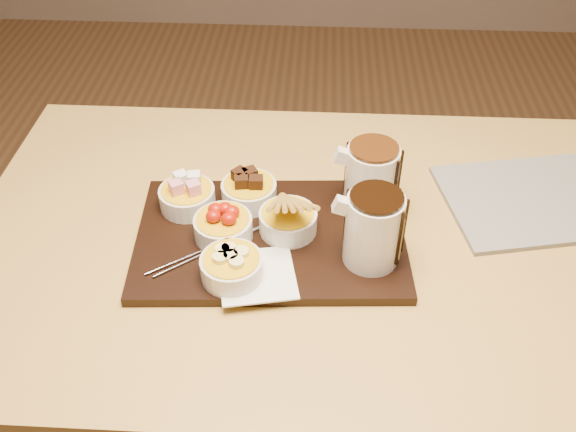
# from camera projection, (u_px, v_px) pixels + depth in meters

# --- Properties ---
(dining_table) EXTENTS (1.20, 0.80, 0.75)m
(dining_table) POSITION_uv_depth(u_px,v_px,m) (303.00, 271.00, 1.20)
(dining_table) COLOR #BE9746
(dining_table) RESTS_ON ground
(serving_board) EXTENTS (0.48, 0.33, 0.02)m
(serving_board) POSITION_uv_depth(u_px,v_px,m) (271.00, 238.00, 1.11)
(serving_board) COLOR black
(serving_board) RESTS_ON dining_table
(napkin) EXTENTS (0.14, 0.14, 0.00)m
(napkin) POSITION_uv_depth(u_px,v_px,m) (257.00, 275.00, 1.03)
(napkin) COLOR white
(napkin) RESTS_ON serving_board
(bowl_marshmallows) EXTENTS (0.10, 0.10, 0.04)m
(bowl_marshmallows) POSITION_uv_depth(u_px,v_px,m) (187.00, 198.00, 1.15)
(bowl_marshmallows) COLOR silver
(bowl_marshmallows) RESTS_ON serving_board
(bowl_cake) EXTENTS (0.10, 0.10, 0.04)m
(bowl_cake) POSITION_uv_depth(u_px,v_px,m) (249.00, 193.00, 1.16)
(bowl_cake) COLOR silver
(bowl_cake) RESTS_ON serving_board
(bowl_strawberries) EXTENTS (0.10, 0.10, 0.04)m
(bowl_strawberries) POSITION_uv_depth(u_px,v_px,m) (223.00, 228.00, 1.09)
(bowl_strawberries) COLOR silver
(bowl_strawberries) RESTS_ON serving_board
(bowl_biscotti) EXTENTS (0.10, 0.10, 0.04)m
(bowl_biscotti) POSITION_uv_depth(u_px,v_px,m) (288.00, 222.00, 1.10)
(bowl_biscotti) COLOR silver
(bowl_biscotti) RESTS_ON serving_board
(bowl_bananas) EXTENTS (0.10, 0.10, 0.04)m
(bowl_bananas) POSITION_uv_depth(u_px,v_px,m) (232.00, 268.00, 1.02)
(bowl_bananas) COLOR silver
(bowl_bananas) RESTS_ON serving_board
(pitcher_dark_chocolate) EXTENTS (0.10, 0.10, 0.13)m
(pitcher_dark_chocolate) POSITION_uv_depth(u_px,v_px,m) (373.00, 230.00, 1.02)
(pitcher_dark_chocolate) COLOR silver
(pitcher_dark_chocolate) RESTS_ON serving_board
(pitcher_milk_chocolate) EXTENTS (0.10, 0.10, 0.13)m
(pitcher_milk_chocolate) POSITION_uv_depth(u_px,v_px,m) (371.00, 180.00, 1.12)
(pitcher_milk_chocolate) COLOR silver
(pitcher_milk_chocolate) RESTS_ON serving_board
(fondue_skewers) EXTENTS (0.18, 0.23, 0.01)m
(fondue_skewers) POSITION_uv_depth(u_px,v_px,m) (217.00, 244.00, 1.08)
(fondue_skewers) COLOR silver
(fondue_skewers) RESTS_ON serving_board
(newspaper) EXTENTS (0.35, 0.30, 0.01)m
(newspaper) POSITION_uv_depth(u_px,v_px,m) (529.00, 200.00, 1.19)
(newspaper) COLOR beige
(newspaper) RESTS_ON dining_table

